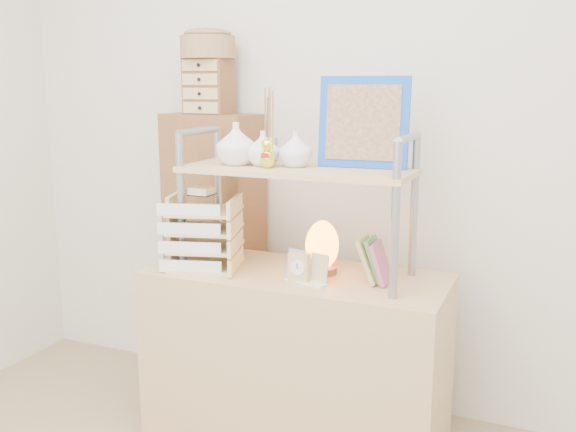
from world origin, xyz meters
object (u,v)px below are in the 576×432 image
Objects in this scene: cabinet at (215,254)px; letter_tray at (204,236)px; desk at (296,360)px; salt_lamp at (322,247)px.

letter_tray is at bearing -58.54° from cabinet.
cabinet is at bearing 147.57° from desk.
salt_lamp is at bearing -19.60° from cabinet.
desk is 3.60× the size of letter_tray.
letter_tray is (0.21, -0.45, 0.21)m from cabinet.
desk is at bearing 11.44° from letter_tray.
desk is 0.75m from cabinet.
letter_tray reaches higher than desk.
cabinet reaches higher than desk.
desk is 0.64m from letter_tray.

